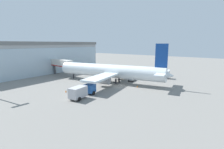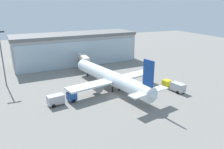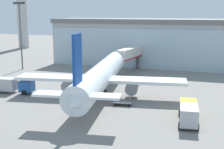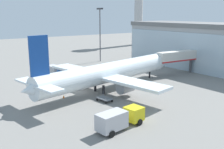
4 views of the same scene
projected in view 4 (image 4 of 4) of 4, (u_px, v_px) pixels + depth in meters
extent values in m
plane|color=gray|center=(81.00, 92.00, 50.87)|extent=(240.00, 240.00, 0.00)
cube|color=#A2A2A2|center=(212.00, 49.00, 71.02)|extent=(50.47, 17.65, 11.19)
cube|color=#AABFCD|center=(195.00, 53.00, 66.76)|extent=(48.63, 3.14, 10.07)
cube|color=slate|center=(214.00, 25.00, 69.61)|extent=(51.48, 18.00, 1.20)
cube|color=beige|center=(178.00, 56.00, 64.79)|extent=(2.94, 12.07, 2.40)
cube|color=red|center=(178.00, 60.00, 65.03)|extent=(2.99, 12.07, 0.30)
cylinder|color=#4C4C51|center=(191.00, 66.00, 67.63)|extent=(0.70, 0.70, 3.46)
cylinder|color=#AFAFAF|center=(139.00, 9.00, 124.32)|extent=(4.04, 4.04, 34.10)
cylinder|color=#59595E|center=(100.00, 36.00, 81.87)|extent=(0.36, 0.36, 16.06)
cube|color=#333338|center=(100.00, 9.00, 79.98)|extent=(3.20, 0.40, 0.50)
cylinder|color=white|center=(109.00, 72.00, 51.84)|extent=(10.98, 33.41, 3.92)
cone|color=white|center=(157.00, 61.00, 63.49)|extent=(4.47, 3.77, 3.92)
cone|color=white|center=(33.00, 90.00, 40.19)|extent=(4.30, 4.66, 3.53)
cube|color=white|center=(103.00, 76.00, 50.76)|extent=(28.90, 10.25, 0.50)
cube|color=white|center=(38.00, 85.00, 40.76)|extent=(11.26, 4.70, 0.30)
cube|color=navy|center=(39.00, 56.00, 40.08)|extent=(1.04, 3.20, 6.21)
cylinder|color=gray|center=(87.00, 77.00, 55.12)|extent=(2.74, 3.58, 2.10)
cylinder|color=gray|center=(126.00, 87.00, 47.73)|extent=(2.74, 3.58, 2.10)
cylinder|color=black|center=(95.00, 87.00, 51.41)|extent=(0.50, 0.50, 1.60)
cylinder|color=black|center=(103.00, 90.00, 49.81)|extent=(0.50, 0.50, 1.60)
cylinder|color=black|center=(150.00, 75.00, 62.02)|extent=(0.40, 0.40, 1.60)
cube|color=#2659A5|center=(64.00, 74.00, 60.25)|extent=(2.54, 2.54, 1.90)
cube|color=#B2B2B7|center=(54.00, 70.00, 63.20)|extent=(4.32, 2.85, 2.20)
cylinder|color=black|center=(68.00, 77.00, 61.21)|extent=(0.94, 0.45, 0.90)
cylinder|color=black|center=(60.00, 78.00, 59.74)|extent=(0.94, 0.45, 0.90)
cylinder|color=black|center=(56.00, 73.00, 64.89)|extent=(0.94, 0.45, 0.90)
cylinder|color=black|center=(48.00, 75.00, 63.43)|extent=(0.94, 0.45, 0.90)
cube|color=yellow|center=(134.00, 114.00, 36.34)|extent=(2.53, 2.53, 1.90)
cube|color=#B2B2B7|center=(112.00, 121.00, 33.52)|extent=(2.83, 4.31, 2.20)
cylinder|color=black|center=(128.00, 118.00, 37.34)|extent=(0.44, 0.94, 0.90)
cylinder|color=black|center=(140.00, 122.00, 35.77)|extent=(0.44, 0.94, 0.90)
cylinder|color=black|center=(100.00, 128.00, 33.89)|extent=(0.44, 0.94, 0.90)
cylinder|color=black|center=(112.00, 134.00, 32.32)|extent=(0.44, 0.94, 0.90)
cube|color=slate|center=(105.00, 98.00, 45.59)|extent=(3.06, 2.11, 0.16)
cylinder|color=black|center=(97.00, 99.00, 45.94)|extent=(0.45, 0.20, 0.44)
cylinder|color=slate|center=(97.00, 95.00, 45.75)|extent=(0.08, 0.08, 0.90)
cylinder|color=black|center=(103.00, 98.00, 46.93)|extent=(0.45, 0.20, 0.44)
cylinder|color=slate|center=(103.00, 93.00, 46.74)|extent=(0.08, 0.08, 0.90)
cylinder|color=black|center=(106.00, 102.00, 44.39)|extent=(0.45, 0.20, 0.44)
cylinder|color=slate|center=(106.00, 98.00, 44.20)|extent=(0.08, 0.08, 0.90)
cylinder|color=black|center=(112.00, 101.00, 45.38)|extent=(0.45, 0.20, 0.44)
cylinder|color=slate|center=(112.00, 96.00, 45.19)|extent=(0.08, 0.08, 0.90)
cone|color=orange|center=(64.00, 97.00, 47.36)|extent=(0.36, 0.36, 0.55)
cone|color=orange|center=(81.00, 73.00, 65.61)|extent=(0.36, 0.36, 0.55)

